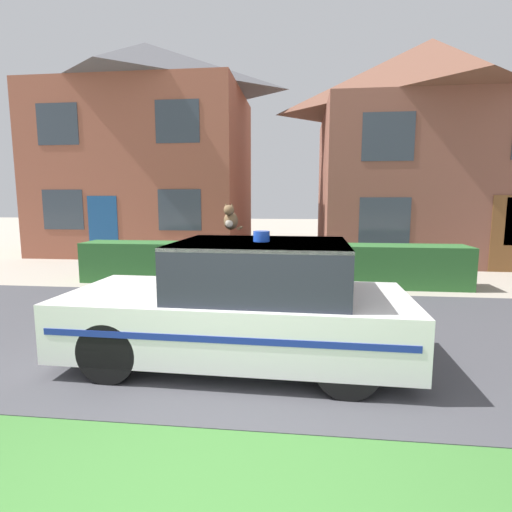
{
  "coord_description": "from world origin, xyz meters",
  "views": [
    {
      "loc": [
        0.69,
        -2.22,
        1.97
      ],
      "look_at": [
        -0.06,
        4.26,
        1.05
      ],
      "focal_mm": 28.0,
      "sensor_mm": 36.0,
      "label": 1
    }
  ],
  "objects_px": {
    "police_car": "(244,305)",
    "cat": "(231,219)",
    "house_left": "(149,148)",
    "house_right": "(426,148)"
  },
  "relations": [
    {
      "from": "police_car",
      "to": "cat",
      "type": "distance_m",
      "value": 1.05
    },
    {
      "from": "house_left",
      "to": "house_right",
      "type": "height_order",
      "value": "house_left"
    },
    {
      "from": "house_left",
      "to": "house_right",
      "type": "distance_m",
      "value": 10.09
    },
    {
      "from": "house_right",
      "to": "police_car",
      "type": "bearing_deg",
      "value": -115.95
    },
    {
      "from": "cat",
      "to": "house_right",
      "type": "bearing_deg",
      "value": 154.93
    },
    {
      "from": "house_left",
      "to": "house_right",
      "type": "bearing_deg",
      "value": -1.6
    },
    {
      "from": "police_car",
      "to": "house_right",
      "type": "distance_m",
      "value": 11.66
    },
    {
      "from": "cat",
      "to": "house_right",
      "type": "relative_size",
      "value": 0.05
    },
    {
      "from": "police_car",
      "to": "house_right",
      "type": "height_order",
      "value": "house_right"
    },
    {
      "from": "cat",
      "to": "house_left",
      "type": "distance_m",
      "value": 11.65
    }
  ]
}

